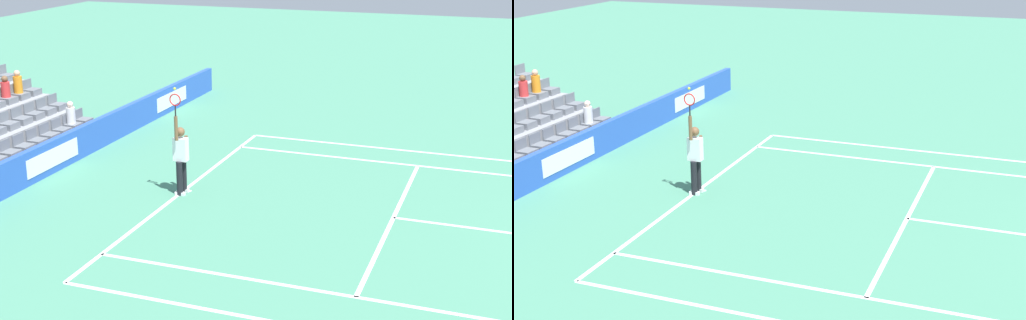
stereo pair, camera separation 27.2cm
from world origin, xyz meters
The scene contains 8 objects.
line_baseline centered at (0.00, -11.89, 0.00)m, with size 10.97×0.10×0.01m, color white.
line_service centered at (0.00, -6.40, 0.00)m, with size 8.23×0.10×0.01m, color white.
line_singles_sideline_left centered at (4.12, -5.95, 0.00)m, with size 0.10×11.89×0.01m, color white.
line_singles_sideline_right centered at (-4.12, -5.95, 0.00)m, with size 0.10×11.89×0.01m, color white.
line_doubles_sideline_right centered at (-5.49, -5.95, 0.00)m, with size 0.10×11.89×0.01m, color white.
line_centre_mark centered at (0.00, -11.79, 0.00)m, with size 0.10×0.20×0.01m, color white.
sponsor_barrier centered at (0.00, -16.00, 0.46)m, with size 22.44×0.22×0.93m.
tennis_player centered at (0.23, -11.84, 0.99)m, with size 0.53×0.36×2.85m.
Camera 1 is at (16.28, -4.01, 6.74)m, focal length 51.35 mm.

